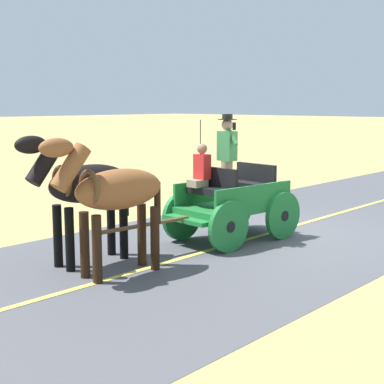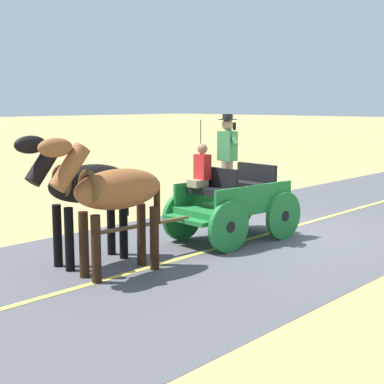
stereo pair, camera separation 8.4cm
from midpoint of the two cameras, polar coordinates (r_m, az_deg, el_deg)
name	(u,v)px [view 2 (the right image)]	position (r m, az deg, el deg)	size (l,w,h in m)	color
ground_plane	(270,234)	(12.08, 7.98, -4.14)	(200.00, 200.00, 0.00)	tan
road_surface	(270,233)	(12.08, 7.98, -4.12)	(6.07, 160.00, 0.01)	#4C4C51
road_centre_stripe	(270,233)	(12.08, 7.98, -4.10)	(0.12, 160.00, 0.00)	#DBCC4C
horse_drawn_carriage	(230,200)	(11.27, 4.07, -0.79)	(1.64, 4.52, 2.50)	#1E7233
horse_near_side	(113,193)	(8.95, -7.65, -0.06)	(0.73, 2.14, 2.21)	brown
horse_off_side	(84,187)	(9.67, -10.46, 0.53)	(0.64, 2.13, 2.21)	black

